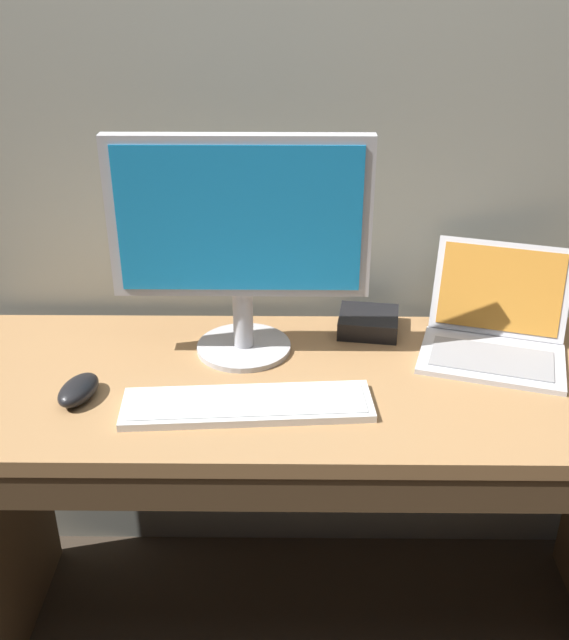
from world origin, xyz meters
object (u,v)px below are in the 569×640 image
object	(u,v)px
external_monitor	(240,233)
wired_keyboard	(247,405)
computer_mouse	(78,390)
external_drive_box	(368,322)
laptop_silver	(496,327)

from	to	relation	value
external_monitor	wired_keyboard	distance (m)	0.36
wired_keyboard	computer_mouse	bearing A→B (deg)	174.85
wired_keyboard	external_drive_box	distance (m)	0.43
external_monitor	external_drive_box	distance (m)	0.41
laptop_silver	wired_keyboard	distance (m)	0.61
laptop_silver	computer_mouse	xyz separation A→B (m)	(-0.90, -0.22, -0.03)
laptop_silver	external_drive_box	bearing A→B (deg)	163.50
laptop_silver	wired_keyboard	bearing A→B (deg)	-155.49
external_drive_box	external_monitor	bearing A→B (deg)	-159.28
external_monitor	computer_mouse	world-z (taller)	external_monitor
external_monitor	wired_keyboard	size ratio (longest dim) A/B	1.08
laptop_silver	computer_mouse	distance (m)	0.92
laptop_silver	external_drive_box	size ratio (longest dim) A/B	2.74
wired_keyboard	external_drive_box	xyz separation A→B (m)	(0.27, 0.33, 0.01)
external_monitor	computer_mouse	distance (m)	0.46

